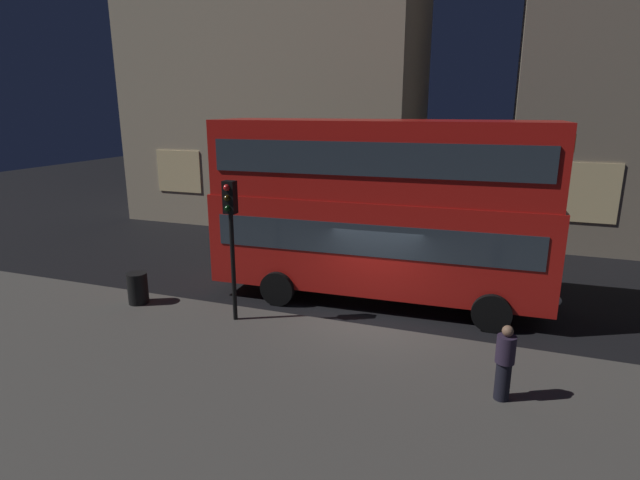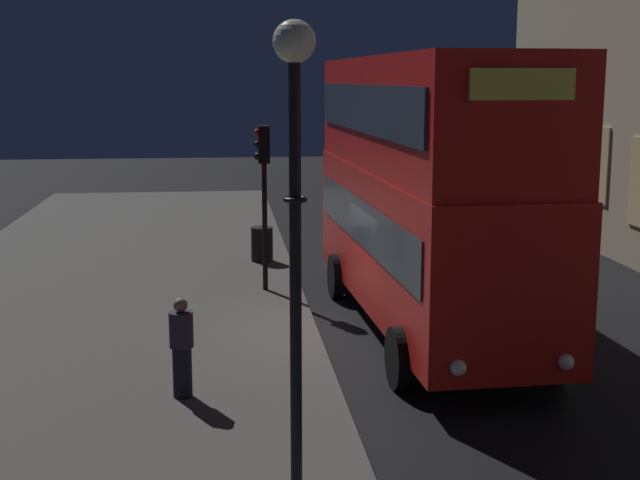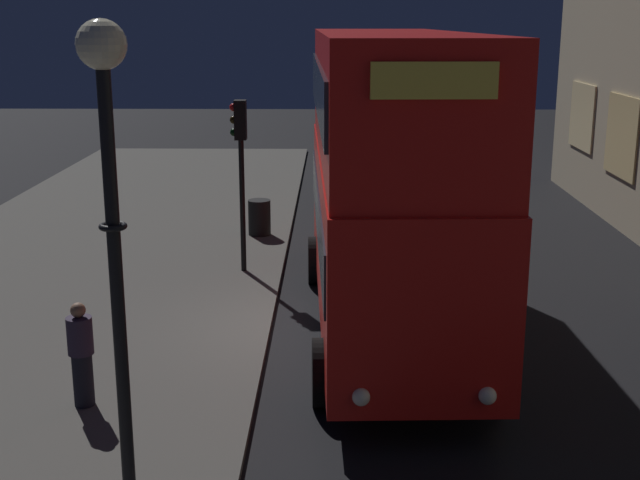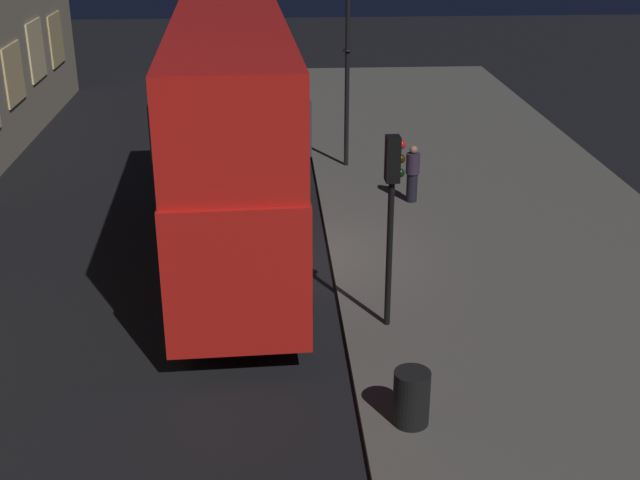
{
  "view_description": "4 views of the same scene",
  "coord_description": "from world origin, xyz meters",
  "px_view_note": "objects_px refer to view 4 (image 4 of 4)",
  "views": [
    {
      "loc": [
        3.02,
        -12.69,
        5.78
      ],
      "look_at": [
        -1.55,
        -0.01,
        2.19
      ],
      "focal_mm": 28.19,
      "sensor_mm": 36.0,
      "label": 1
    },
    {
      "loc": [
        16.6,
        -2.42,
        5.01
      ],
      "look_at": [
        -2.24,
        -0.3,
        1.51
      ],
      "focal_mm": 49.38,
      "sensor_mm": 36.0,
      "label": 2
    },
    {
      "loc": [
        14.83,
        0.57,
        5.63
      ],
      "look_at": [
        -1.25,
        0.31,
        1.43
      ],
      "focal_mm": 47.56,
      "sensor_mm": 36.0,
      "label": 3
    },
    {
      "loc": [
        -17.87,
        0.79,
        8.04
      ],
      "look_at": [
        -2.28,
        -0.21,
        1.44
      ],
      "focal_mm": 46.71,
      "sensor_mm": 36.0,
      "label": 4
    }
  ],
  "objects_px": {
    "traffic_light_near_kerb": "(392,192)",
    "street_lamp": "(348,35)",
    "litter_bin": "(411,398)",
    "double_decker_bus": "(233,139)",
    "pedestrian": "(412,173)"
  },
  "relations": [
    {
      "from": "traffic_light_near_kerb",
      "to": "street_lamp",
      "type": "distance_m",
      "value": 10.35
    },
    {
      "from": "litter_bin",
      "to": "traffic_light_near_kerb",
      "type": "bearing_deg",
      "value": -1.63
    },
    {
      "from": "double_decker_bus",
      "to": "pedestrian",
      "type": "bearing_deg",
      "value": -53.75
    },
    {
      "from": "pedestrian",
      "to": "litter_bin",
      "type": "xyz_separation_m",
      "value": [
        -10.21,
        1.71,
        -0.34
      ]
    },
    {
      "from": "street_lamp",
      "to": "litter_bin",
      "type": "height_order",
      "value": "street_lamp"
    },
    {
      "from": "litter_bin",
      "to": "pedestrian",
      "type": "bearing_deg",
      "value": -9.52
    },
    {
      "from": "double_decker_bus",
      "to": "street_lamp",
      "type": "bearing_deg",
      "value": -26.41
    },
    {
      "from": "traffic_light_near_kerb",
      "to": "litter_bin",
      "type": "bearing_deg",
      "value": 177.52
    },
    {
      "from": "traffic_light_near_kerb",
      "to": "pedestrian",
      "type": "height_order",
      "value": "traffic_light_near_kerb"
    },
    {
      "from": "street_lamp",
      "to": "pedestrian",
      "type": "height_order",
      "value": "street_lamp"
    },
    {
      "from": "pedestrian",
      "to": "litter_bin",
      "type": "bearing_deg",
      "value": -85.37
    },
    {
      "from": "litter_bin",
      "to": "street_lamp",
      "type": "bearing_deg",
      "value": -0.94
    },
    {
      "from": "street_lamp",
      "to": "pedestrian",
      "type": "relative_size",
      "value": 3.49
    },
    {
      "from": "street_lamp",
      "to": "litter_bin",
      "type": "distance_m",
      "value": 14.02
    },
    {
      "from": "traffic_light_near_kerb",
      "to": "street_lamp",
      "type": "relative_size",
      "value": 0.69
    }
  ]
}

